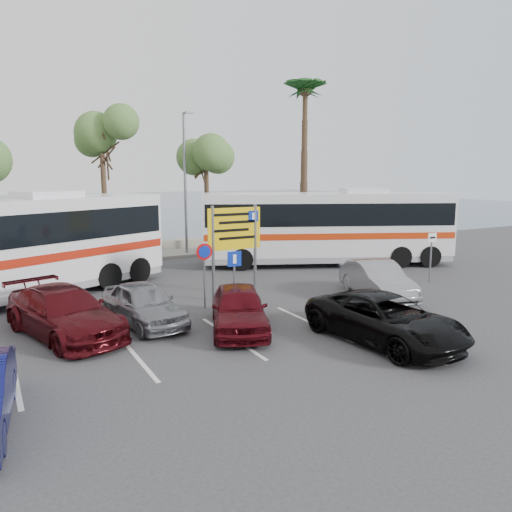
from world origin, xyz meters
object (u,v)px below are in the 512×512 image
street_lamp_right (185,176)px  suv_black (385,319)px  car_silver_a (144,304)px  car_silver_b (377,280)px  coach_bus_right (326,230)px  car_maroon (64,312)px  direction_sign (235,236)px  coach_bus_left (1,253)px  pedestrian_far (337,247)px  car_red (239,308)px

street_lamp_right → suv_black: size_ratio=1.62×
car_silver_a → car_silver_b: 8.96m
coach_bus_right → car_maroon: coach_bus_right is taller
direction_sign → car_maroon: bearing=-165.3°
coach_bus_right → car_maroon: size_ratio=2.57×
direction_sign → coach_bus_right: bearing=28.7°
street_lamp_right → car_silver_b: size_ratio=1.86×
car_maroon → car_silver_b: size_ratio=1.16×
coach_bus_left → car_silver_a: size_ratio=3.32×
street_lamp_right → coach_bus_right: 8.71m
car_silver_a → pedestrian_far: (11.59, 5.00, 0.32)m
street_lamp_right → pedestrian_far: street_lamp_right is taller
car_maroon → car_silver_b: car_maroon is taller
street_lamp_right → car_silver_b: (2.82, -12.99, -3.89)m
car_maroon → suv_black: car_maroon is taller
direction_sign → car_silver_a: direction_sign is taller
car_red → suv_black: car_red is taller
coach_bus_right → car_red: coach_bus_right is taller
car_red → suv_black: 4.36m
car_silver_a → suv_black: suv_black is taller
street_lamp_right → coach_bus_right: street_lamp_right is taller
direction_sign → car_maroon: (-6.49, -1.70, -1.70)m
coach_bus_left → car_silver_b: coach_bus_left is taller
suv_black → car_silver_b: bearing=45.5°
car_silver_b → direction_sign: bearing=168.6°
coach_bus_left → car_silver_a: (3.80, -5.00, -1.23)m
street_lamp_right → car_maroon: 15.22m
car_maroon → car_red: car_maroon is taller
car_silver_a → car_red: bearing=-47.9°
direction_sign → car_maroon: 6.92m
direction_sign → coach_bus_left: bearing=157.3°
car_silver_a → suv_black: size_ratio=0.80×
direction_sign → car_silver_b: 5.77m
suv_black → pedestrian_far: bearing=54.1°
coach_bus_right → pedestrian_far: (0.17, -0.71, -0.86)m
direction_sign → coach_bus_left: coach_bus_left is taller
car_silver_b → pedestrian_far: bearing=83.5°
car_silver_b → pedestrian_far: size_ratio=2.16×
street_lamp_right → direction_sign: size_ratio=2.23×
coach_bus_right → suv_black: (-5.87, -10.71, -1.17)m
suv_black → car_silver_b: (3.35, 4.03, 0.02)m
pedestrian_far → suv_black: bearing=142.0°
street_lamp_right → suv_black: bearing=-91.8°
coach_bus_left → pedestrian_far: bearing=0.0°
street_lamp_right → coach_bus_right: bearing=-49.7°
coach_bus_right → car_silver_a: (-11.43, -5.71, -1.18)m
street_lamp_right → pedestrian_far: 9.62m
direction_sign → pedestrian_far: 8.32m
coach_bus_right → car_silver_b: 7.24m
car_silver_a → car_red: size_ratio=0.96×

